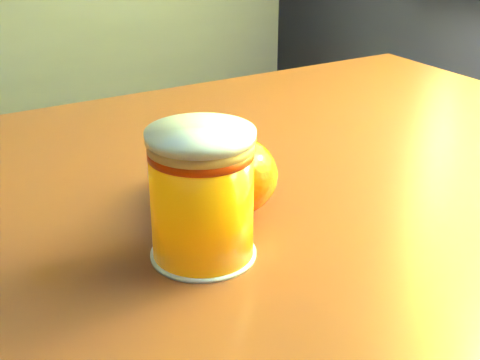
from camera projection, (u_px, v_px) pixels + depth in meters
table at (224, 304)px, 0.60m from camera, size 1.01×0.72×0.75m
juice_glass at (202, 196)px, 0.47m from camera, size 0.08×0.08×0.10m
orange_front at (233, 175)px, 0.54m from camera, size 0.09×0.09×0.07m
orange_back at (212, 164)px, 0.58m from camera, size 0.06×0.06×0.05m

